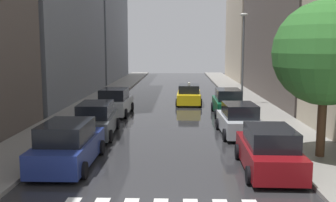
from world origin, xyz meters
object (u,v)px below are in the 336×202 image
Objects in this scene: parked_car_left_third at (115,102)px; parked_car_right_nearest at (269,151)px; lamp_post_right at (243,52)px; parked_car_left_nearest at (68,145)px; taxi_midroad at (189,95)px; parked_car_right_second at (239,120)px; parked_car_right_third at (228,103)px; parked_car_left_second at (96,120)px; street_tree_right at (325,53)px.

parked_car_left_third is 0.97× the size of parked_car_right_nearest.
lamp_post_right is at bearing -4.43° from parked_car_right_nearest.
taxi_midroad is (5.16, 16.84, -0.07)m from parked_car_left_nearest.
parked_car_right_second is at bearing -127.30° from parked_car_left_third.
parked_car_right_second is 11.19m from lamp_post_right.
parked_car_right_nearest is (7.88, -12.24, -0.04)m from parked_car_left_third.
parked_car_right_third is 0.64× the size of lamp_post_right.
street_tree_right is (10.29, -4.07, 3.59)m from parked_car_left_second.
parked_car_right_nearest is at bearing -179.53° from parked_car_right_third.
taxi_midroad reaches higher than parked_car_left_second.
parked_car_left_nearest is at bearing 87.97° from parked_car_right_nearest.
parked_car_left_second is 1.06× the size of parked_car_right_third.
lamp_post_right reaches higher than street_tree_right.
parked_car_right_third is at bearing -3.47° from parked_car_right_second.
taxi_midroad reaches higher than parked_car_left_nearest.
parked_car_right_second is (7.57, 0.35, -0.03)m from parked_car_left_second.
lamp_post_right is (1.66, 4.27, 3.41)m from parked_car_right_third.
parked_car_left_third is 1.02× the size of taxi_midroad.
taxi_midroad is at bearing 9.72° from parked_car_right_nearest.
parked_car_left_third reaches higher than taxi_midroad.
taxi_midroad is at bearing 10.16° from parked_car_right_second.
parked_car_left_second is at bearing 54.85° from parked_car_right_nearest.
parked_car_right_third is at bearing -52.44° from parked_car_left_second.
street_tree_right is at bearing -134.05° from parked_car_left_third.
street_tree_right reaches higher than parked_car_right_third.
parked_car_right_third is 1.05× the size of taxi_midroad.
taxi_midroad is at bearing 170.38° from lamp_post_right.
parked_car_right_nearest and parked_car_right_second have the same top height.
parked_car_right_second is 0.97× the size of taxi_midroad.
parked_car_left_nearest is 5.28m from parked_car_left_second.
parked_car_left_second is 0.68× the size of lamp_post_right.
parked_car_left_third reaches higher than parked_car_left_nearest.
parked_car_right_nearest is 1.01× the size of parked_car_right_third.
parked_car_right_second is 0.67× the size of street_tree_right.
parked_car_right_second is at bearing 3.10° from parked_car_right_nearest.
lamp_post_right is (4.22, -0.72, 3.49)m from taxi_midroad.
parked_car_left_third reaches higher than parked_car_right_nearest.
parked_car_left_nearest is at bearing 147.20° from parked_car_right_third.
parked_car_left_nearest is 10.96m from street_tree_right.
taxi_midroad is 16.85m from street_tree_right.
parked_car_right_nearest is at bearing -145.73° from parked_car_left_third.
parked_car_left_nearest is 7.78m from parked_car_right_nearest.
lamp_post_right reaches higher than taxi_midroad.
parked_car_left_third is (-0.12, 11.80, 0.01)m from parked_car_left_nearest.
lamp_post_right reaches higher than parked_car_right_nearest.
parked_car_left_nearest reaches higher than parked_car_right_nearest.
parked_car_right_nearest is 4.71m from street_tree_right.
parked_car_left_second is 11.64m from street_tree_right.
parked_car_left_nearest is 18.97m from lamp_post_right.
taxi_midroad is 0.68× the size of street_tree_right.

